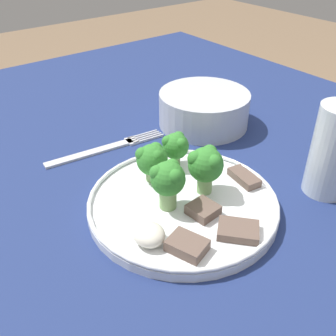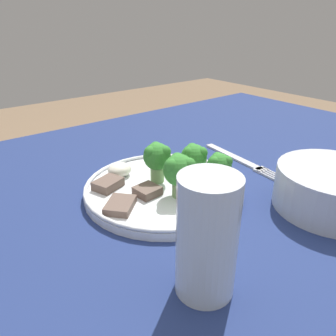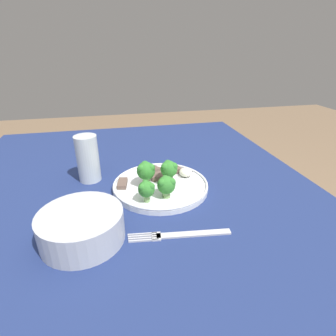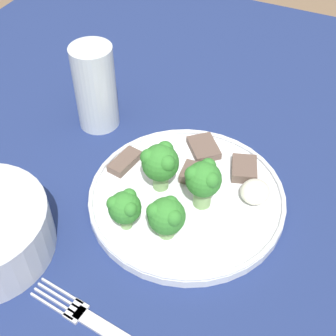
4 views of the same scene
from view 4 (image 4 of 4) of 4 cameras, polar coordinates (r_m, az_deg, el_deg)
table at (r=0.68m, az=-5.51°, el=-10.78°), size 1.28×0.99×0.76m
dinner_plate at (r=0.60m, az=2.30°, el=-3.60°), size 0.25×0.25×0.02m
fork at (r=0.51m, az=-6.78°, el=-19.42°), size 0.04×0.21×0.00m
drinking_glass at (r=0.69m, az=-8.79°, el=9.18°), size 0.06×0.06×0.13m
broccoli_floret_near_rim_left at (r=0.58m, az=-0.94°, el=0.65°), size 0.05×0.05×0.07m
broccoli_floret_center_left at (r=0.53m, az=-0.18°, el=-5.83°), size 0.05×0.04×0.06m
broccoli_floret_back_left at (r=0.54m, az=-5.30°, el=-4.80°), size 0.04×0.04×0.05m
broccoli_floret_front_left at (r=0.56m, az=4.35°, el=-1.48°), size 0.05×0.04×0.07m
meat_slice_front_slice at (r=0.63m, az=9.27°, el=-0.08°), size 0.05×0.04×0.01m
meat_slice_middle_slice at (r=0.65m, az=4.37°, el=2.49°), size 0.06×0.06×0.01m
meat_slice_rear_slice at (r=0.62m, az=3.26°, el=-0.68°), size 0.04×0.04×0.01m
meat_slice_edge_slice at (r=0.63m, az=-5.28°, el=0.79°), size 0.05×0.03×0.01m
sauce_dollop at (r=0.60m, az=10.56°, el=-2.85°), size 0.04×0.04×0.02m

